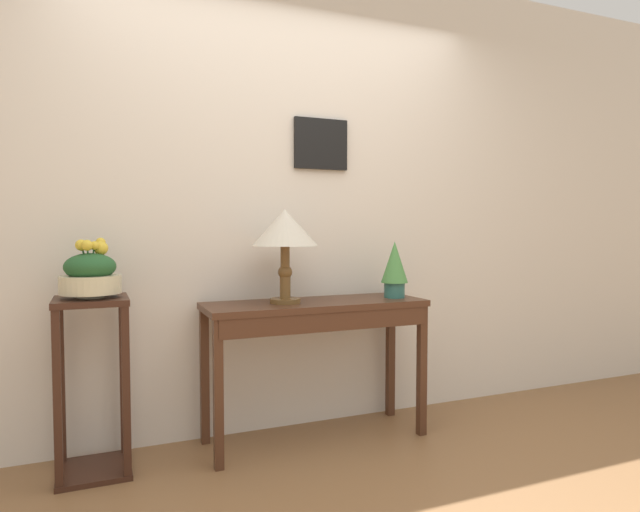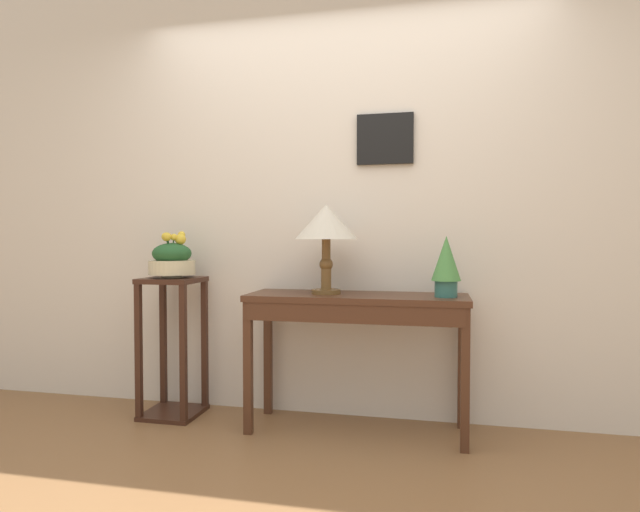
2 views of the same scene
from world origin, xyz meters
TOP-DOWN VIEW (x-y plane):
  - back_wall_with_art at (0.00, 1.37)m, footprint 9.00×0.13m
  - console_table at (0.14, 1.04)m, footprint 1.24×0.42m
  - table_lamp at (-0.04, 1.06)m, footprint 0.36×0.36m
  - potted_plant_on_console at (0.63, 1.04)m, footprint 0.16×0.16m
  - pedestal_stand_left at (-1.02, 1.08)m, footprint 0.34×0.34m
  - planter_bowl_wide at (-1.02, 1.08)m, footprint 0.28×0.28m

SIDE VIEW (x-z plane):
  - pedestal_stand_left at x=-1.02m, z-range 0.00..0.86m
  - console_table at x=0.14m, z-range 0.28..1.07m
  - potted_plant_on_console at x=0.63m, z-range 0.80..1.13m
  - planter_bowl_wide at x=-1.02m, z-range 0.83..1.12m
  - table_lamp at x=-0.04m, z-range 0.92..1.43m
  - back_wall_with_art at x=0.00m, z-range 0.00..2.80m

